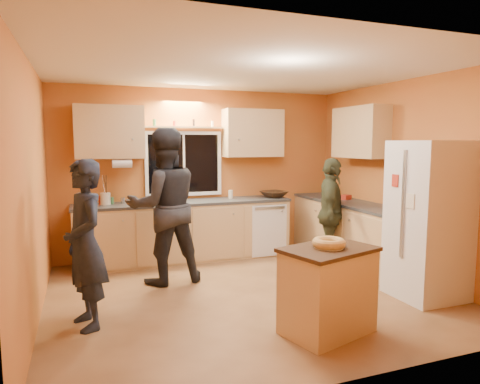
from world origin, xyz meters
name	(u,v)px	position (x,y,z in m)	size (l,w,h in m)	color
ground	(248,294)	(0.00, 0.00, 0.00)	(4.50, 4.50, 0.00)	brown
room_shell	(245,155)	(0.12, 0.41, 1.62)	(4.54, 4.04, 2.61)	#B7742F
back_counter	(209,229)	(0.01, 1.70, 0.45)	(4.23, 0.62, 0.90)	tan
right_counter	(362,235)	(1.95, 0.50, 0.45)	(0.62, 1.84, 0.90)	tan
refrigerator	(429,220)	(1.89, -0.80, 0.90)	(0.72, 0.70, 1.80)	silver
island	(328,290)	(0.31, -1.22, 0.41)	(0.97, 0.78, 0.81)	tan
bundt_pastry	(329,243)	(0.31, -1.22, 0.86)	(0.31, 0.31, 0.09)	#B08948
person_left	(85,244)	(-1.79, -0.29, 0.81)	(0.59, 0.39, 1.63)	black
person_center	(164,206)	(-0.84, 0.78, 0.98)	(0.95, 0.74, 1.96)	black
person_right	(331,213)	(1.50, 0.62, 0.78)	(0.92, 0.38, 1.56)	#363A25
mixing_bowl	(274,194)	(1.10, 1.67, 0.95)	(0.41, 0.41, 0.10)	black
utensil_crock	(105,199)	(-1.49, 1.75, 0.99)	(0.14, 0.14, 0.17)	beige
potted_plant	(400,201)	(1.92, -0.29, 1.05)	(0.28, 0.24, 0.31)	gray
red_box	(346,197)	(2.03, 1.04, 0.94)	(0.16, 0.12, 0.07)	#AD2A1A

